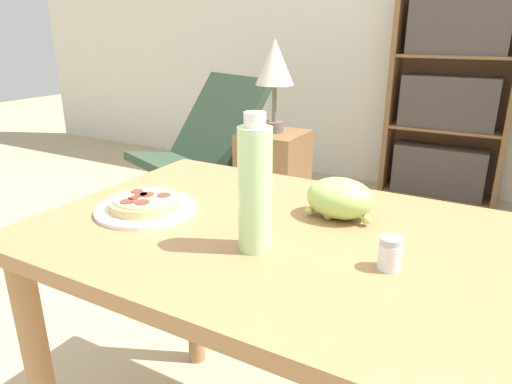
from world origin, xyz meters
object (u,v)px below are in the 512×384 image
Objects in this scene: pizza_on_plate at (146,205)px; bookshelf at (449,99)px; lounge_chair_near at (198,173)px; grape_bunch at (340,199)px; side_table at (273,184)px; drink_bottle at (255,188)px; table_lamp at (275,67)px; salt_shaker at (390,254)px.

bookshelf reaches higher than pizza_on_plate.
lounge_chair_near is at bearing 122.59° from pizza_on_plate.
side_table is (-0.83, 1.30, -0.49)m from grape_bunch.
pizza_on_plate is at bearing -155.67° from grape_bunch.
pizza_on_plate is 0.89× the size of drink_bottle.
lounge_chair_near is (-1.38, 1.33, -0.51)m from grape_bunch.
grape_bunch is 0.26× the size of side_table.
bookshelf is at bearing 91.63° from grape_bunch.
table_lamp is at bearing 122.50° from grape_bunch.
lounge_chair_near is 1.77m from bookshelf.
table_lamp is (-0.83, 1.30, 0.18)m from grape_bunch.
bookshelf is at bearing 94.99° from salt_shaker.
drink_bottle is 0.44× the size of side_table.
lounge_chair_near reaches higher than pizza_on_plate.
salt_shaker is (0.25, 0.05, -0.10)m from drink_bottle.
side_table is (-0.42, 1.49, -0.46)m from pizza_on_plate.
grape_bunch is 0.26m from drink_bottle.
table_lamp is at bearing 0.00° from side_table.
lounge_chair_near is at bearing 135.54° from salt_shaker.
bookshelf is (1.32, 1.11, 0.42)m from lounge_chair_near.
salt_shaker reaches higher than pizza_on_plate.
table_lamp is (-0.74, 1.54, 0.09)m from drink_bottle.
drink_bottle is 1.71m from table_lamp.
drink_bottle is 2.11m from lounge_chair_near.
pizza_on_plate is 0.35m from drink_bottle.
pizza_on_plate is 0.25× the size of lounge_chair_near.
lounge_chair_near is at bearing 129.62° from drink_bottle.
side_table is at bearing -124.00° from bookshelf.
pizza_on_plate is 0.16× the size of bookshelf.
grape_bunch reaches higher than pizza_on_plate.
drink_bottle is 0.54× the size of table_lamp.
salt_shaker is at bearing -56.40° from table_lamp.
drink_bottle is at bearing -64.32° from table_lamp.
bookshelf is at bearing 61.87° from lounge_chair_near.
grape_bunch is 1.56m from table_lamp.
lounge_chair_near is at bearing 177.50° from side_table.
drink_bottle is at bearing -28.55° from lounge_chair_near.
table_lamp is at bearing 105.57° from pizza_on_plate.
side_table is at bearing 105.57° from pizza_on_plate.
salt_shaker is at bearing 0.06° from pizza_on_plate.
drink_bottle is at bearing -64.32° from side_table.
lounge_chair_near is (-1.29, 1.56, -0.59)m from drink_bottle.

